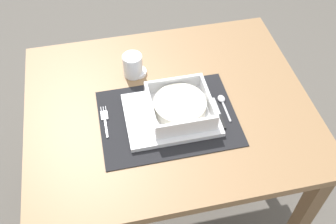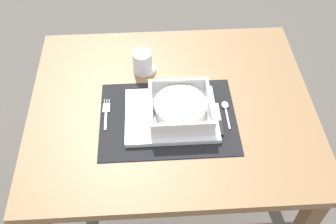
{
  "view_description": "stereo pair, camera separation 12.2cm",
  "coord_description": "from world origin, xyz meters",
  "views": [
    {
      "loc": [
        -0.18,
        -0.84,
        1.66
      ],
      "look_at": [
        -0.02,
        -0.06,
        0.73
      ],
      "focal_mm": 41.74,
      "sensor_mm": 36.0,
      "label": 1
    },
    {
      "loc": [
        -0.06,
        -0.85,
        1.66
      ],
      "look_at": [
        -0.02,
        -0.06,
        0.73
      ],
      "focal_mm": 41.74,
      "sensor_mm": 36.0,
      "label": 2
    }
  ],
  "objects": [
    {
      "name": "ground_plane",
      "position": [
        0.0,
        0.0,
        0.0
      ],
      "size": [
        6.0,
        6.0,
        0.0
      ],
      "primitive_type": "plane",
      "color": "#59544C"
    },
    {
      "name": "dining_table",
      "position": [
        0.0,
        0.0,
        0.6
      ],
      "size": [
        0.93,
        0.77,
        0.7
      ],
      "color": "#936D47",
      "rests_on": "ground"
    },
    {
      "name": "placemat",
      "position": [
        -0.02,
        -0.06,
        0.7
      ],
      "size": [
        0.43,
        0.32,
        0.0
      ],
      "primitive_type": "cube",
      "color": "black",
      "rests_on": "dining_table"
    },
    {
      "name": "serving_plate",
      "position": [
        -0.01,
        -0.06,
        0.71
      ],
      "size": [
        0.29,
        0.23,
        0.02
      ],
      "primitive_type": "cube",
      "color": "white",
      "rests_on": "placemat"
    },
    {
      "name": "porridge_bowl",
      "position": [
        0.02,
        -0.05,
        0.74
      ],
      "size": [
        0.19,
        0.19,
        0.06
      ],
      "color": "white",
      "rests_on": "serving_plate"
    },
    {
      "name": "fork",
      "position": [
        -0.21,
        -0.03,
        0.71
      ],
      "size": [
        0.02,
        0.13,
        0.0
      ],
      "rotation": [
        0.0,
        0.0,
        0.07
      ],
      "color": "silver",
      "rests_on": "placemat"
    },
    {
      "name": "spoon",
      "position": [
        0.17,
        -0.03,
        0.71
      ],
      "size": [
        0.02,
        0.11,
        0.01
      ],
      "rotation": [
        0.0,
        0.0,
        0.04
      ],
      "color": "silver",
      "rests_on": "placemat"
    },
    {
      "name": "butter_knife",
      "position": [
        0.15,
        -0.09,
        0.71
      ],
      "size": [
        0.01,
        0.13,
        0.01
      ],
      "rotation": [
        0.0,
        0.0,
        -0.08
      ],
      "color": "black",
      "rests_on": "placemat"
    },
    {
      "name": "bread_knife",
      "position": [
        0.13,
        -0.08,
        0.71
      ],
      "size": [
        0.01,
        0.14,
        0.01
      ],
      "rotation": [
        0.0,
        0.0,
        -0.01
      ],
      "color": "#59331E",
      "rests_on": "placemat"
    },
    {
      "name": "drinking_glass",
      "position": [
        -0.09,
        0.16,
        0.74
      ],
      "size": [
        0.07,
        0.07,
        0.08
      ],
      "color": "white",
      "rests_on": "dining_table"
    },
    {
      "name": "condiment_saucer",
      "position": [
        -0.08,
        0.16,
        0.71
      ],
      "size": [
        0.06,
        0.06,
        0.03
      ],
      "color": "white",
      "rests_on": "dining_table"
    }
  ]
}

